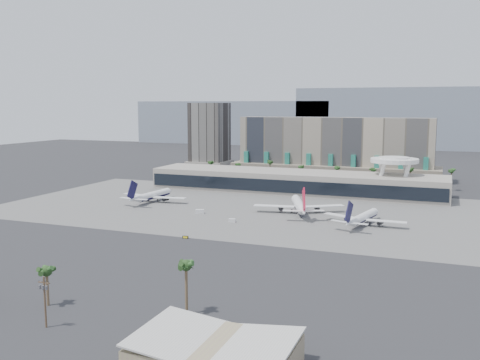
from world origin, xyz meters
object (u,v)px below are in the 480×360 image
(airliner_left, at_px, (152,195))
(service_vehicle_a, at_px, (200,212))
(airliner_centre, at_px, (299,205))
(service_vehicle_b, at_px, (232,220))
(utility_pole, at_px, (44,298))
(taxiway_sign, at_px, (185,237))
(airliner_right, at_px, (363,217))

(airliner_left, height_order, service_vehicle_a, airliner_left)
(airliner_centre, bearing_deg, service_vehicle_b, -147.28)
(airliner_left, distance_m, service_vehicle_a, 41.08)
(utility_pole, height_order, service_vehicle_a, utility_pole)
(airliner_centre, xyz_separation_m, taxiway_sign, (-27.80, -62.71, -3.33))
(taxiway_sign, bearing_deg, airliner_centre, 54.94)
(utility_pole, relative_size, taxiway_sign, 5.17)
(airliner_left, xyz_separation_m, service_vehicle_a, (36.49, -18.71, -2.47))
(utility_pole, bearing_deg, service_vehicle_a, 99.98)
(service_vehicle_a, bearing_deg, taxiway_sign, -91.75)
(airliner_left, relative_size, airliner_right, 1.06)
(service_vehicle_b, bearing_deg, airliner_right, 5.35)
(taxiway_sign, bearing_deg, airliner_right, 27.59)
(airliner_centre, bearing_deg, service_vehicle_a, -178.21)
(taxiway_sign, bearing_deg, utility_pole, -96.06)
(airliner_left, relative_size, airliner_centre, 0.94)
(airliner_centre, bearing_deg, taxiway_sign, -134.83)
(service_vehicle_a, xyz_separation_m, service_vehicle_b, (21.12, -11.76, -0.20))
(utility_pole, relative_size, airliner_right, 0.32)
(airliner_right, xyz_separation_m, service_vehicle_b, (-53.62, -14.81, -2.51))
(airliner_centre, height_order, airliner_right, airliner_centre)
(service_vehicle_b, height_order, taxiway_sign, service_vehicle_b)
(service_vehicle_a, relative_size, service_vehicle_b, 1.33)
(airliner_centre, height_order, service_vehicle_b, airliner_centre)
(airliner_centre, distance_m, airliner_right, 35.06)
(airliner_left, relative_size, service_vehicle_a, 9.96)
(airliner_right, relative_size, taxiway_sign, 16.03)
(airliner_centre, distance_m, service_vehicle_a, 46.74)
(airliner_centre, xyz_separation_m, airliner_right, (31.70, -14.97, -0.57))
(service_vehicle_b, bearing_deg, airliner_centre, 43.56)
(service_vehicle_a, height_order, service_vehicle_b, service_vehicle_a)
(utility_pole, xyz_separation_m, airliner_left, (-59.29, 148.29, -3.70))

